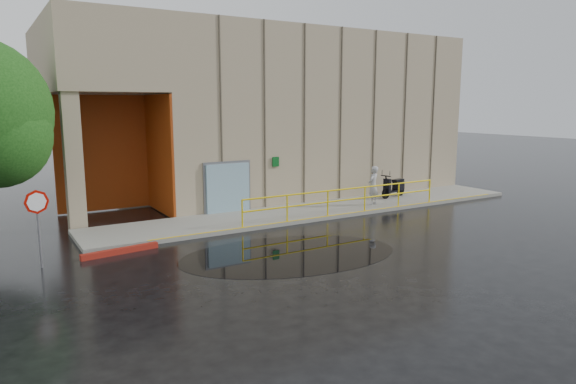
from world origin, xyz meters
The scene contains 9 objects.
ground centered at (0.00, 0.00, 0.00)m, with size 120.00×120.00×0.00m, color black.
sidewalk centered at (4.00, 4.50, 0.07)m, with size 20.00×3.00×0.15m, color gray.
building centered at (5.10, 10.98, 4.21)m, with size 20.00×10.17×8.00m.
guardrail centered at (4.25, 3.15, 0.68)m, with size 9.56×0.06×1.03m.
person centered at (6.33, 3.96, 1.01)m, with size 0.63×0.41×1.72m, color #A4A4A9.
scooter centered at (8.43, 4.91, 0.92)m, with size 1.77×0.92×1.34m.
stop_sign centered at (-7.23, 2.23, 1.65)m, with size 0.66×0.21×2.23m.
red_curb centered at (-5.00, 2.50, 0.09)m, with size 2.40×0.18×0.18m, color maroon.
puddle centered at (-0.56, -0.26, 0.00)m, with size 6.85×4.21×0.01m, color black.
Camera 1 is at (-8.47, -13.25, 4.56)m, focal length 32.00 mm.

